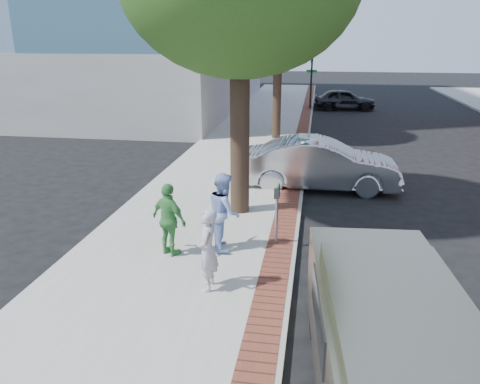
% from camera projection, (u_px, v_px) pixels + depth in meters
% --- Properties ---
extents(ground, '(120.00, 120.00, 0.00)m').
position_uv_depth(ground, '(251.00, 245.00, 11.29)').
color(ground, black).
rests_on(ground, ground).
extents(sidewalk, '(5.00, 60.00, 0.15)m').
position_uv_depth(sidewalk, '(242.00, 158.00, 18.99)').
color(sidewalk, '#9E9991').
rests_on(sidewalk, ground).
extents(brick_strip, '(0.60, 60.00, 0.01)m').
position_uv_depth(brick_strip, '(297.00, 159.00, 18.62)').
color(brick_strip, brown).
rests_on(brick_strip, sidewalk).
extents(curb, '(0.10, 60.00, 0.15)m').
position_uv_depth(curb, '(306.00, 161.00, 18.59)').
color(curb, gray).
rests_on(curb, ground).
extents(office_base, '(18.20, 22.20, 4.00)m').
position_uv_depth(office_base, '(114.00, 78.00, 33.26)').
color(office_base, gray).
rests_on(office_base, ground).
extents(signal_near, '(0.70, 0.15, 3.80)m').
position_uv_depth(signal_near, '(311.00, 77.00, 31.03)').
color(signal_near, black).
rests_on(signal_near, ground).
extents(tree_far, '(4.80, 4.80, 7.14)m').
position_uv_depth(tree_far, '(279.00, 24.00, 20.92)').
color(tree_far, black).
rests_on(tree_far, sidewalk).
extents(parking_meter, '(0.12, 0.32, 1.47)m').
position_uv_depth(parking_meter, '(277.00, 201.00, 10.71)').
color(parking_meter, gray).
rests_on(parking_meter, sidewalk).
extents(person_gray, '(0.43, 0.62, 1.62)m').
position_uv_depth(person_gray, '(208.00, 250.00, 8.81)').
color(person_gray, '#ABABB0').
rests_on(person_gray, sidewalk).
extents(person_officer, '(0.92, 1.04, 1.78)m').
position_uv_depth(person_officer, '(224.00, 211.00, 10.53)').
color(person_officer, '#93ADE3').
rests_on(person_officer, sidewalk).
extents(person_green, '(1.04, 0.82, 1.65)m').
position_uv_depth(person_green, '(169.00, 220.00, 10.22)').
color(person_green, '#459847').
rests_on(person_green, sidewalk).
extents(sedan_silver, '(5.05, 1.80, 1.66)m').
position_uv_depth(sedan_silver, '(321.00, 164.00, 15.22)').
color(sedan_silver, '#B1B3B8').
rests_on(sedan_silver, ground).
extents(bg_car, '(4.24, 1.92, 1.41)m').
position_uv_depth(bg_car, '(344.00, 99.00, 31.83)').
color(bg_car, black).
rests_on(bg_car, ground).
extents(van, '(2.23, 4.98, 1.79)m').
position_uv_depth(van, '(388.00, 338.00, 6.21)').
color(van, gray).
rests_on(van, ground).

